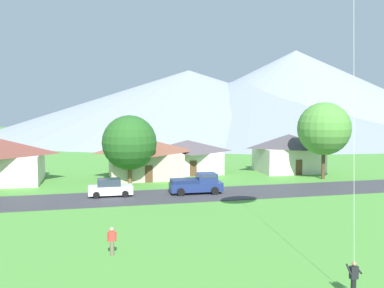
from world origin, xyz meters
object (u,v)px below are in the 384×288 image
(house_rightmost, at_px, (187,156))
(pickup_truck_navy_west_side, at_px, (197,183))
(house_left_center, at_px, (145,157))
(tree_near_left, at_px, (324,129))
(house_leftmost, at_px, (1,160))
(watcher_person, at_px, (112,241))
(parked_car_white_mid_west, at_px, (110,188))
(house_right_center, at_px, (288,152))
(tree_center, at_px, (129,143))

(house_rightmost, bearing_deg, pickup_truck_navy_west_side, -98.84)
(house_left_center, xyz_separation_m, tree_near_left, (20.90, -6.15, 3.57))
(house_left_center, xyz_separation_m, pickup_truck_navy_west_side, (3.83, -11.49, -1.46))
(house_rightmost, height_order, tree_near_left, tree_near_left)
(house_leftmost, xyz_separation_m, watcher_person, (11.08, -27.51, -1.75))
(tree_near_left, relative_size, pickup_truck_navy_west_side, 1.76)
(house_leftmost, height_order, parked_car_white_mid_west, house_leftmost)
(house_right_center, bearing_deg, house_rightmost, 169.26)
(house_right_center, height_order, house_rightmost, house_right_center)
(parked_car_white_mid_west, xyz_separation_m, watcher_person, (-0.64, -16.85, 0.01))
(tree_near_left, relative_size, tree_center, 1.19)
(house_leftmost, xyz_separation_m, house_rightmost, (22.48, 2.93, -0.38))
(tree_center, bearing_deg, tree_near_left, -5.18)
(tree_center, height_order, watcher_person, tree_center)
(house_left_center, bearing_deg, tree_center, -118.49)
(tree_near_left, xyz_separation_m, parked_car_white_mid_west, (-25.61, -4.70, -5.23))
(house_rightmost, height_order, tree_center, tree_center)
(house_rightmost, xyz_separation_m, pickup_truck_navy_west_side, (-2.21, -14.23, -1.19))
(house_leftmost, bearing_deg, watcher_person, -68.05)
(watcher_person, bearing_deg, house_left_center, 79.06)
(tree_center, relative_size, watcher_person, 4.65)
(house_left_center, relative_size, pickup_truck_navy_west_side, 1.74)
(house_left_center, height_order, tree_near_left, tree_near_left)
(house_right_center, distance_m, parked_car_white_mid_west, 26.60)
(house_rightmost, relative_size, parked_car_white_mid_west, 2.10)
(house_leftmost, height_order, watcher_person, house_leftmost)
(pickup_truck_navy_west_side, bearing_deg, parked_car_white_mid_west, 175.76)
(tree_near_left, bearing_deg, house_right_center, 103.12)
(house_rightmost, xyz_separation_m, tree_center, (-8.24, -6.80, 2.45))
(tree_center, xyz_separation_m, parked_car_white_mid_west, (-2.51, -6.80, -3.83))
(house_leftmost, relative_size, house_rightmost, 1.05)
(tree_near_left, height_order, watcher_person, tree_near_left)
(tree_near_left, xyz_separation_m, pickup_truck_navy_west_side, (-17.07, -5.34, -5.04))
(house_right_center, distance_m, pickup_truck_navy_west_side, 19.55)
(house_left_center, relative_size, tree_center, 1.18)
(pickup_truck_navy_west_side, distance_m, watcher_person, 18.63)
(parked_car_white_mid_west, bearing_deg, tree_near_left, 10.41)
(tree_near_left, xyz_separation_m, tree_center, (-23.10, 2.09, -1.40))
(parked_car_white_mid_west, height_order, pickup_truck_navy_west_side, pickup_truck_navy_west_side)
(house_rightmost, xyz_separation_m, tree_near_left, (14.85, -8.89, 3.85))
(house_left_center, bearing_deg, house_rightmost, 24.39)
(house_rightmost, distance_m, tree_near_left, 17.73)
(house_leftmost, bearing_deg, house_right_center, 0.64)
(house_leftmost, height_order, pickup_truck_navy_west_side, house_leftmost)
(tree_near_left, bearing_deg, house_leftmost, 170.93)
(tree_center, bearing_deg, house_left_center, 61.51)
(house_left_center, distance_m, tree_center, 5.10)
(house_leftmost, distance_m, tree_center, 14.89)
(house_left_center, bearing_deg, watcher_person, -100.94)
(house_right_center, height_order, watcher_person, house_right_center)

